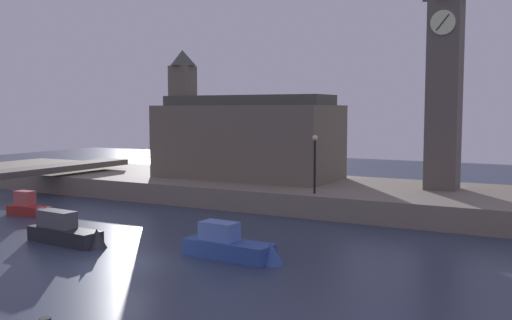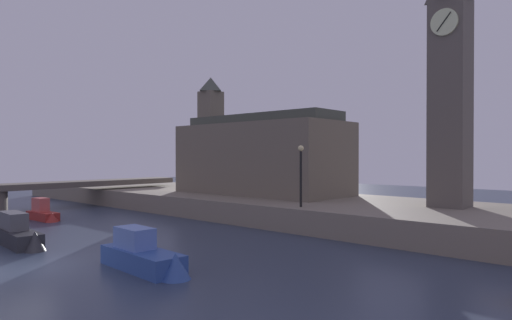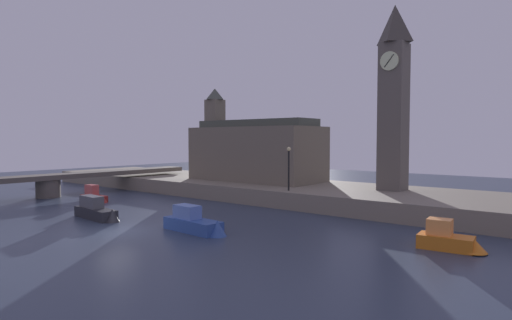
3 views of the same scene
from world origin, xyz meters
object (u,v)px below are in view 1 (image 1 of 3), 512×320
at_px(streetlamp, 315,157).
at_px(boat_barge_dark, 69,233).
at_px(parliament_hall, 244,137).
at_px(clock_tower, 445,67).
at_px(boat_tour_blue, 236,247).
at_px(boat_dinghy_red, 31,208).

relative_size(streetlamp, boat_barge_dark, 0.74).
distance_m(parliament_hall, boat_barge_dark, 19.77).
bearing_deg(clock_tower, boat_barge_dark, -127.40).
bearing_deg(parliament_hall, boat_tour_blue, -61.25).
height_order(parliament_hall, boat_dinghy_red, parliament_hall).
height_order(clock_tower, boat_barge_dark, clock_tower).
bearing_deg(boat_barge_dark, clock_tower, 52.60).
xyz_separation_m(clock_tower, boat_tour_blue, (-5.83, -18.14, -9.33)).
bearing_deg(clock_tower, boat_tour_blue, -107.82).
distance_m(streetlamp, boat_dinghy_red, 19.08).
xyz_separation_m(streetlamp, boat_tour_blue, (1.08, -11.98, -3.33)).
height_order(streetlamp, boat_barge_dark, streetlamp).
distance_m(clock_tower, boat_tour_blue, 21.22).
bearing_deg(streetlamp, boat_dinghy_red, -152.23).
xyz_separation_m(clock_tower, boat_barge_dark, (-15.04, -19.67, -9.30)).
distance_m(parliament_hall, boat_tour_blue, 20.71).
bearing_deg(streetlamp, boat_tour_blue, -84.84).
bearing_deg(parliament_hall, clock_tower, 1.33).
height_order(boat_dinghy_red, boat_barge_dark, boat_barge_dark).
height_order(boat_tour_blue, boat_dinghy_red, boat_tour_blue).
xyz_separation_m(streetlamp, boat_barge_dark, (-8.13, -13.51, -3.30)).
distance_m(streetlamp, boat_barge_dark, 16.11).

